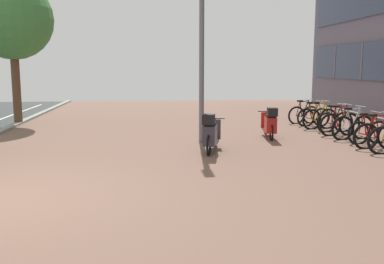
# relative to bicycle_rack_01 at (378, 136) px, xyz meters

# --- Properties ---
(ground) EXTENTS (21.00, 40.00, 0.13)m
(ground) POSITION_rel_bicycle_rack_01_xyz_m (-6.96, -3.57, -0.37)
(ground) COLOR #2E3434
(bicycle_rack_01) EXTENTS (1.38, 0.48, 0.99)m
(bicycle_rack_01) POSITION_rel_bicycle_rack_01_xyz_m (0.00, 0.00, 0.00)
(bicycle_rack_01) COLOR black
(bicycle_rack_01) RESTS_ON ground
(bicycle_rack_02) EXTENTS (1.29, 0.48, 0.94)m
(bicycle_rack_02) POSITION_rel_bicycle_rack_01_xyz_m (0.12, 0.72, -0.02)
(bicycle_rack_02) COLOR black
(bicycle_rack_02) RESTS_ON ground
(bicycle_rack_03) EXTENTS (1.43, 0.48, 1.03)m
(bicycle_rack_03) POSITION_rel_bicycle_rack_01_xyz_m (0.02, 1.44, 0.01)
(bicycle_rack_03) COLOR black
(bicycle_rack_03) RESTS_ON ground
(bicycle_rack_04) EXTENTS (1.41, 0.48, 1.03)m
(bicycle_rack_04) POSITION_rel_bicycle_rack_01_xyz_m (-0.05, 2.17, 0.01)
(bicycle_rack_04) COLOR black
(bicycle_rack_04) RESTS_ON ground
(bicycle_rack_05) EXTENTS (1.32, 0.48, 0.96)m
(bicycle_rack_05) POSITION_rel_bicycle_rack_01_xyz_m (0.12, 2.89, -0.01)
(bicycle_rack_05) COLOR black
(bicycle_rack_05) RESTS_ON ground
(bicycle_rack_06) EXTENTS (1.37, 0.48, 1.01)m
(bicycle_rack_06) POSITION_rel_bicycle_rack_01_xyz_m (-0.10, 3.61, 0.01)
(bicycle_rack_06) COLOR black
(bicycle_rack_06) RESTS_ON ground
(bicycle_rack_07) EXTENTS (1.31, 0.48, 0.95)m
(bicycle_rack_07) POSITION_rel_bicycle_rack_01_xyz_m (-0.04, 4.33, -0.01)
(bicycle_rack_07) COLOR black
(bicycle_rack_07) RESTS_ON ground
(bicycle_rack_08) EXTENTS (1.30, 0.48, 0.96)m
(bicycle_rack_08) POSITION_rel_bicycle_rack_01_xyz_m (-0.15, 5.06, -0.01)
(bicycle_rack_08) COLOR black
(bicycle_rack_08) RESTS_ON ground
(scooter_near) EXTENTS (0.76, 1.66, 1.04)m
(scooter_near) POSITION_rel_bicycle_rack_01_xyz_m (-4.42, -0.03, 0.12)
(scooter_near) COLOR black
(scooter_near) RESTS_ON ground
(scooter_mid) EXTENTS (0.57, 1.71, 0.99)m
(scooter_mid) POSITION_rel_bicycle_rack_01_xyz_m (-2.37, 1.88, 0.09)
(scooter_mid) COLOR black
(scooter_mid) RESTS_ON ground
(lamp_post) EXTENTS (0.20, 0.52, 5.24)m
(lamp_post) POSITION_rel_bicycle_rack_01_xyz_m (-4.47, 1.54, 2.59)
(lamp_post) COLOR slate
(lamp_post) RESTS_ON ground
(street_tree) EXTENTS (2.93, 2.93, 5.30)m
(street_tree) POSITION_rel_bicycle_rack_01_xyz_m (-10.84, 6.06, 3.47)
(street_tree) COLOR brown
(street_tree) RESTS_ON ground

